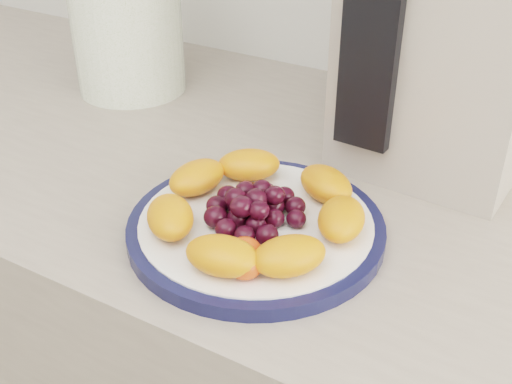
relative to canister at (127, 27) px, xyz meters
The scene contains 6 objects.
plate_rim 0.43m from the canister, 33.69° to the right, with size 0.26×0.26×0.01m, color #14193E.
plate_face 0.43m from the canister, 33.69° to the right, with size 0.23×0.23×0.02m, color white.
canister is the anchor object (origin of this frame).
appliance_body 0.47m from the canister, ahead, with size 0.20×0.28×0.35m, color #B2A79A.
appliance_panel 0.42m from the canister, 12.20° to the right, with size 0.06×0.02×0.26m, color black.
fruit_plate 0.43m from the canister, 34.07° to the right, with size 0.22×0.22×0.04m.
Camera 1 is at (0.30, 0.60, 1.28)m, focal length 45.00 mm.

